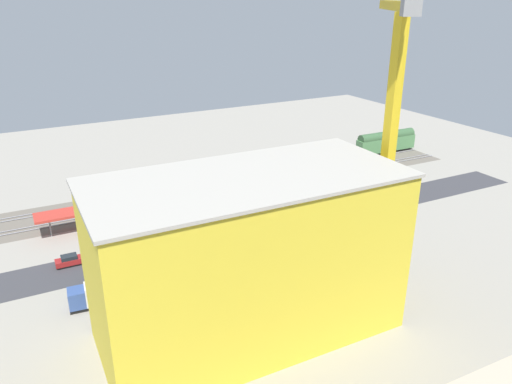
# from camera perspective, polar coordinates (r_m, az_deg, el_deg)

# --- Properties ---
(ground_plane) EXTENTS (192.64, 192.64, 0.00)m
(ground_plane) POSITION_cam_1_polar(r_m,az_deg,el_deg) (94.85, 1.03, -3.33)
(ground_plane) COLOR gray
(ground_plane) RESTS_ON ground
(rail_bed) EXTENTS (120.73, 17.49, 0.01)m
(rail_bed) POSITION_cam_1_polar(r_m,az_deg,el_deg) (110.91, -3.95, 0.46)
(rail_bed) COLOR #665E54
(rail_bed) RESTS_ON ground
(street_asphalt) EXTENTS (120.59, 12.18, 0.01)m
(street_asphalt) POSITION_cam_1_polar(r_m,az_deg,el_deg) (92.56, 1.93, -4.00)
(street_asphalt) COLOR #38383D
(street_asphalt) RESTS_ON ground
(track_rails) EXTENTS (120.36, 11.06, 0.12)m
(track_rails) POSITION_cam_1_polar(r_m,az_deg,el_deg) (110.85, -3.95, 0.54)
(track_rails) COLOR #9E9EA8
(track_rails) RESTS_ON ground
(platform_canopy_near) EXTENTS (49.46, 5.81, 4.18)m
(platform_canopy_near) POSITION_cam_1_polar(r_m,az_deg,el_deg) (97.80, -10.07, -0.37)
(platform_canopy_near) COLOR #B73328
(platform_canopy_near) RESTS_ON ground
(locomotive) EXTENTS (15.82, 3.17, 5.09)m
(locomotive) POSITION_cam_1_polar(r_m,az_deg,el_deg) (127.96, 8.19, 4.09)
(locomotive) COLOR black
(locomotive) RESTS_ON ground
(passenger_coach) EXTENTS (18.50, 3.32, 6.02)m
(passenger_coach) POSITION_cam_1_polar(r_m,az_deg,el_deg) (140.10, 14.89, 5.71)
(passenger_coach) COLOR black
(passenger_coach) RESTS_ON ground
(parked_car_0) EXTENTS (4.28, 2.09, 1.61)m
(parked_car_0) POSITION_cam_1_polar(r_m,az_deg,el_deg) (104.48, 9.91, -0.79)
(parked_car_0) COLOR black
(parked_car_0) RESTS_ON ground
(parked_car_1) EXTENTS (4.10, 1.87, 1.60)m
(parked_car_1) POSITION_cam_1_polar(r_m,az_deg,el_deg) (100.11, 6.59, -1.63)
(parked_car_1) COLOR black
(parked_car_1) RESTS_ON ground
(parked_car_2) EXTENTS (4.69, 1.99, 1.72)m
(parked_car_2) POSITION_cam_1_polar(r_m,az_deg,el_deg) (96.17, 2.90, -2.48)
(parked_car_2) COLOR black
(parked_car_2) RESTS_ON ground
(parked_car_3) EXTENTS (4.80, 2.06, 1.76)m
(parked_car_3) POSITION_cam_1_polar(r_m,az_deg,el_deg) (92.88, -1.25, -3.36)
(parked_car_3) COLOR black
(parked_car_3) RESTS_ON ground
(parked_car_4) EXTENTS (4.46, 2.05, 1.70)m
(parked_car_4) POSITION_cam_1_polar(r_m,az_deg,el_deg) (89.70, -5.98, -4.46)
(parked_car_4) COLOR black
(parked_car_4) RESTS_ON ground
(parked_car_5) EXTENTS (4.41, 1.90, 1.84)m
(parked_car_5) POSITION_cam_1_polar(r_m,az_deg,el_deg) (87.93, -10.46, -5.26)
(parked_car_5) COLOR black
(parked_car_5) RESTS_ON ground
(parked_car_6) EXTENTS (4.46, 1.83, 1.67)m
(parked_car_6) POSITION_cam_1_polar(r_m,az_deg,el_deg) (86.28, -15.14, -6.30)
(parked_car_6) COLOR black
(parked_car_6) RESTS_ON ground
(parked_car_7) EXTENTS (4.41, 1.99, 1.75)m
(parked_car_7) POSITION_cam_1_polar(r_m,az_deg,el_deg) (84.91, -20.88, -7.49)
(parked_car_7) COLOR black
(parked_car_7) RESTS_ON ground
(construction_building) EXTENTS (37.10, 17.71, 20.84)m
(construction_building) POSITION_cam_1_polar(r_m,az_deg,el_deg) (60.37, -0.85, -7.83)
(construction_building) COLOR yellow
(construction_building) RESTS_ON ground
(construction_roof_slab) EXTENTS (37.71, 18.32, 0.40)m
(construction_roof_slab) POSITION_cam_1_polar(r_m,az_deg,el_deg) (55.89, -0.91, 1.68)
(construction_roof_slab) COLOR #ADA89E
(construction_roof_slab) RESTS_ON construction_building
(tower_crane) EXTENTS (13.34, 18.93, 40.16)m
(tower_crane) POSITION_cam_1_polar(r_m,az_deg,el_deg) (69.25, 15.17, 6.38)
(tower_crane) COLOR gray
(tower_crane) RESTS_ON ground
(box_truck_0) EXTENTS (8.95, 2.52, 3.32)m
(box_truck_0) POSITION_cam_1_polar(r_m,az_deg,el_deg) (73.55, -8.00, -10.11)
(box_truck_0) COLOR black
(box_truck_0) RESTS_ON ground
(box_truck_1) EXTENTS (9.48, 3.57, 3.35)m
(box_truck_1) POSITION_cam_1_polar(r_m,az_deg,el_deg) (73.19, -17.28, -11.15)
(box_truck_1) COLOR black
(box_truck_1) RESTS_ON ground
(street_tree_0) EXTENTS (5.22, 5.22, 7.11)m
(street_tree_0) POSITION_cam_1_polar(r_m,az_deg,el_deg) (76.23, -17.43, -7.30)
(street_tree_0) COLOR brown
(street_tree_0) RESTS_ON ground
(street_tree_1) EXTENTS (4.24, 4.24, 7.34)m
(street_tree_1) POSITION_cam_1_polar(r_m,az_deg,el_deg) (81.64, -3.14, -3.71)
(street_tree_1) COLOR brown
(street_tree_1) RESTS_ON ground
(street_tree_2) EXTENTS (5.85, 5.85, 7.89)m
(street_tree_2) POSITION_cam_1_polar(r_m,az_deg,el_deg) (86.78, 4.88, -2.30)
(street_tree_2) COLOR brown
(street_tree_2) RESTS_ON ground
(traffic_light) EXTENTS (0.50, 0.36, 6.27)m
(traffic_light) POSITION_cam_1_polar(r_m,az_deg,el_deg) (90.96, -4.76, -1.66)
(traffic_light) COLOR #333333
(traffic_light) RESTS_ON ground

